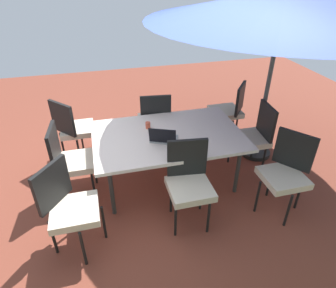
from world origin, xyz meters
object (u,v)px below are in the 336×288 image
object	(u,v)px
patio_umbrella	(283,6)
chair_southeast	(73,127)
chair_southwest	(229,109)
chair_northwest	(286,171)
chair_west	(254,135)
chair_northeast	(69,205)
cup	(148,125)
chair_east	(70,159)
chair_south	(155,118)
laptop	(163,138)
dining_table	(168,137)
chair_north	(189,181)

from	to	relation	value
patio_umbrella	chair_southeast	distance (m)	3.14
chair_southwest	chair_northwest	xyz separation A→B (m)	(0.06, 1.66, 0.00)
patio_umbrella	chair_west	size ratio (longest dim) A/B	3.42
chair_west	chair_northwest	bearing A→B (deg)	2.78
chair_west	chair_northeast	bearing A→B (deg)	-67.04
chair_west	cup	bearing A→B (deg)	-94.64
chair_southwest	chair_east	bearing A→B (deg)	-32.93
chair_south	chair_west	size ratio (longest dim) A/B	1.00
patio_umbrella	chair_west	xyz separation A→B (m)	(0.28, 0.30, -1.56)
laptop	chair_west	bearing A→B (deg)	-151.21
chair_northwest	chair_east	size ratio (longest dim) A/B	1.00
cup	chair_southwest	bearing A→B (deg)	-157.53
patio_umbrella	chair_southeast	size ratio (longest dim) A/B	3.42
chair_southeast	chair_southwest	xyz separation A→B (m)	(-2.41, 0.00, 0.00)
patio_umbrella	chair_southeast	xyz separation A→B (m)	(2.67, -0.55, -1.56)
patio_umbrella	chair_southwest	world-z (taller)	patio_umbrella
patio_umbrella	chair_northeast	bearing A→B (deg)	21.66
chair_northeast	cup	size ratio (longest dim) A/B	11.57
chair_west	dining_table	bearing A→B (deg)	-86.07
patio_umbrella	chair_east	bearing A→B (deg)	5.46
chair_west	chair_northwest	world-z (taller)	same
chair_south	laptop	size ratio (longest dim) A/B	2.50
chair_south	chair_east	bearing A→B (deg)	39.18
chair_southwest	chair_northeast	xyz separation A→B (m)	(2.44, 1.61, 0.00)
chair_south	chair_southeast	bearing A→B (deg)	5.28
chair_east	laptop	size ratio (longest dim) A/B	2.50
chair_southwest	laptop	xyz separation A→B (m)	(1.32, 0.96, 0.22)
chair_northwest	dining_table	bearing A→B (deg)	-162.68
chair_south	chair_northeast	world-z (taller)	same
chair_south	chair_northeast	size ratio (longest dim) A/B	1.00
chair_west	chair_east	size ratio (longest dim) A/B	1.00
chair_northeast	chair_southwest	bearing A→B (deg)	-19.68
chair_northwest	chair_northeast	distance (m)	2.38
chair_southeast	chair_northwest	size ratio (longest dim) A/B	1.00
chair_east	chair_southwest	bearing A→B (deg)	-67.31
chair_northwest	laptop	bearing A→B (deg)	-155.72
cup	chair_south	bearing A→B (deg)	-110.82
chair_west	chair_southeast	bearing A→B (deg)	-104.23
chair_south	chair_northwest	distance (m)	2.00
chair_east	chair_south	bearing A→B (deg)	-53.12
cup	chair_west	bearing A→B (deg)	170.06
chair_east	cup	world-z (taller)	chair_east
patio_umbrella	chair_northeast	distance (m)	3.29
chair_southeast	laptop	world-z (taller)	chair_southeast
chair_northeast	cup	distance (m)	1.44
dining_table	chair_northeast	size ratio (longest dim) A/B	1.90
dining_table	chair_north	size ratio (longest dim) A/B	1.90
chair_south	cup	xyz separation A→B (m)	(0.22, 0.57, 0.21)
dining_table	chair_south	world-z (taller)	chair_south
chair_south	chair_north	world-z (taller)	same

